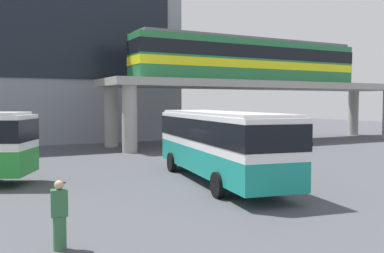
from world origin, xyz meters
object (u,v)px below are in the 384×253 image
(station_building, at_px, (7,30))
(bicycle_brown, at_px, (304,144))
(bus_main, at_px, (219,139))
(train, at_px, (251,60))
(bicycle_green, at_px, (260,147))
(bicycle_orange, at_px, (230,145))
(pedestrian_at_kerb, at_px, (59,217))

(station_building, relative_size, bicycle_brown, 16.86)
(bus_main, bearing_deg, train, 50.35)
(bus_main, relative_size, bicycle_brown, 6.33)
(train, height_order, bicycle_green, train)
(station_building, xyz_separation_m, bicycle_brown, (19.93, -18.71, -10.13))
(bicycle_orange, bearing_deg, pedestrian_at_kerb, -133.22)
(bus_main, xyz_separation_m, bicycle_green, (8.89, 8.81, -1.63))
(station_building, distance_m, bicycle_green, 26.49)
(bus_main, height_order, bicycle_orange, bus_main)
(station_building, height_order, bicycle_brown, station_building)
(station_building, xyz_separation_m, pedestrian_at_kerb, (-1.64, -33.76, -9.67))
(bicycle_brown, height_order, pedestrian_at_kerb, pedestrian_at_kerb)
(station_building, bearing_deg, bus_main, -76.72)
(station_building, relative_size, train, 1.35)
(bus_main, height_order, bicycle_green, bus_main)
(bicycle_brown, relative_size, pedestrian_at_kerb, 1.03)
(train, relative_size, bicycle_green, 12.48)
(bus_main, distance_m, pedestrian_at_kerb, 10.21)
(station_building, xyz_separation_m, bicycle_orange, (14.09, -17.02, -10.13))
(station_building, xyz_separation_m, bus_main, (6.56, -27.79, -8.50))
(station_building, bearing_deg, train, -33.76)
(bicycle_green, distance_m, bicycle_orange, 2.38)
(bicycle_orange, bearing_deg, train, 40.93)
(train, height_order, pedestrian_at_kerb, train)
(bicycle_green, bearing_deg, train, 60.10)
(station_building, relative_size, bus_main, 2.66)
(station_building, xyz_separation_m, bicycle_green, (15.45, -18.98, -10.13))
(bicycle_brown, bearing_deg, station_building, 136.80)
(bicycle_orange, xyz_separation_m, pedestrian_at_kerb, (-15.74, -16.74, 0.46))
(pedestrian_at_kerb, bearing_deg, bicycle_brown, 34.90)
(bicycle_green, height_order, pedestrian_at_kerb, pedestrian_at_kerb)
(bus_main, bearing_deg, station_building, 103.28)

